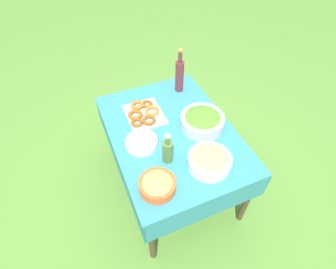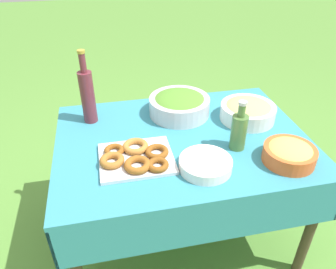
{
  "view_description": "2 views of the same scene",
  "coord_description": "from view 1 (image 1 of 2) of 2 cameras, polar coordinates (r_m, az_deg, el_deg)",
  "views": [
    {
      "loc": [
        -1.24,
        0.56,
        2.12
      ],
      "look_at": [
        -0.08,
        0.06,
        0.76
      ],
      "focal_mm": 28.0,
      "sensor_mm": 36.0,
      "label": 1
    },
    {
      "loc": [
        0.35,
        1.3,
        1.6
      ],
      "look_at": [
        0.08,
        0.03,
        0.74
      ],
      "focal_mm": 35.0,
      "sensor_mm": 36.0,
      "label": 2
    }
  ],
  "objects": [
    {
      "name": "pasta_bowl",
      "position": [
        1.75,
        9.03,
        -5.62
      ],
      "size": [
        0.29,
        0.29,
        0.1
      ],
      "color": "white",
      "rests_on": "picnic_table"
    },
    {
      "name": "olive_oil_bottle",
      "position": [
        1.72,
        -0.08,
        -3.52
      ],
      "size": [
        0.07,
        0.07,
        0.25
      ],
      "color": "#4C7238",
      "rests_on": "picnic_table"
    },
    {
      "name": "fruit_bowl",
      "position": [
        1.63,
        -2.32,
        -10.85
      ],
      "size": [
        0.23,
        0.23,
        0.09
      ],
      "color": "#E05B28",
      "rests_on": "picnic_table"
    },
    {
      "name": "ground_plane",
      "position": [
        2.51,
        0.67,
        -10.15
      ],
      "size": [
        14.0,
        14.0,
        0.0
      ],
      "primitive_type": "plane",
      "color": "#568C38"
    },
    {
      "name": "plate_stack",
      "position": [
        1.87,
        -5.77,
        -1.79
      ],
      "size": [
        0.23,
        0.23,
        0.05
      ],
      "color": "white",
      "rests_on": "picnic_table"
    },
    {
      "name": "wine_bottle",
      "position": [
        2.26,
        2.52,
        12.79
      ],
      "size": [
        0.07,
        0.07,
        0.39
      ],
      "color": "maroon",
      "rests_on": "picnic_table"
    },
    {
      "name": "salad_bowl",
      "position": [
        1.98,
        7.47,
        3.05
      ],
      "size": [
        0.33,
        0.33,
        0.12
      ],
      "color": "silver",
      "rests_on": "picnic_table"
    },
    {
      "name": "donut_platter",
      "position": [
        2.09,
        -5.33,
        4.58
      ],
      "size": [
        0.34,
        0.29,
        0.05
      ],
      "color": "silver",
      "rests_on": "picnic_table"
    },
    {
      "name": "picnic_table",
      "position": [
        2.04,
        0.81,
        -1.13
      ],
      "size": [
        1.23,
        0.9,
        0.69
      ],
      "color": "teal",
      "rests_on": "ground_plane"
    }
  ]
}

